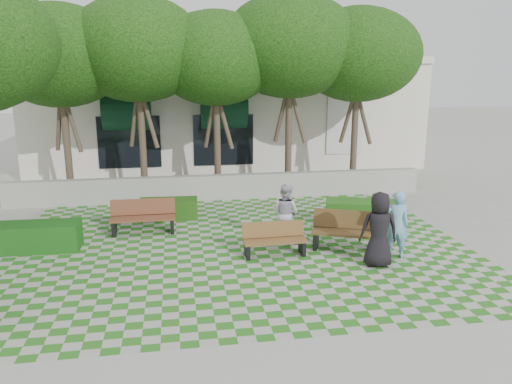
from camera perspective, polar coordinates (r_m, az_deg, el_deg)
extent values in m
plane|color=gray|center=(12.40, -1.16, -8.05)|extent=(90.00, 90.00, 0.00)
plane|color=#2B721E|center=(13.32, -1.78, -6.43)|extent=(12.00, 12.00, 0.00)
cube|color=#9E9B93|center=(8.30, 3.81, -20.11)|extent=(16.00, 2.00, 0.01)
cube|color=#9E9B93|center=(18.15, -3.98, 0.57)|extent=(15.00, 0.36, 0.90)
cube|color=#4F371B|center=(13.24, 10.60, -4.62)|extent=(2.01, 1.28, 0.06)
cube|color=#4F371B|center=(13.42, 10.71, -3.08)|extent=(1.83, 0.86, 0.48)
cube|color=black|center=(13.37, 6.87, -5.40)|extent=(0.30, 0.54, 0.47)
cube|color=black|center=(13.32, 14.25, -5.83)|extent=(0.30, 0.54, 0.47)
cube|color=brown|center=(12.68, 2.19, -5.61)|extent=(1.62, 0.52, 0.05)
cube|color=brown|center=(12.82, 1.97, -4.25)|extent=(1.61, 0.15, 0.40)
cube|color=black|center=(12.62, -1.01, -6.69)|extent=(0.10, 0.45, 0.39)
cube|color=black|center=(12.92, 5.29, -6.25)|extent=(0.10, 0.45, 0.39)
cube|color=brown|center=(14.69, -12.79, -2.95)|extent=(1.84, 0.56, 0.06)
cube|color=brown|center=(14.87, -12.79, -1.63)|extent=(1.84, 0.13, 0.46)
cube|color=black|center=(14.84, -15.90, -3.92)|extent=(0.10, 0.51, 0.45)
cube|color=black|center=(14.73, -9.56, -3.70)|extent=(0.10, 0.51, 0.45)
cube|color=#1F4E14|center=(15.39, 12.14, -2.43)|extent=(2.37, 1.49, 0.77)
cube|color=#1D4512|center=(16.04, -9.96, -1.91)|extent=(1.84, 0.83, 0.63)
cube|color=#144712|center=(14.27, -23.58, -4.72)|extent=(2.10, 0.88, 0.73)
imported|color=#75B2D5|center=(12.92, 15.72, -3.60)|extent=(0.71, 0.54, 1.73)
imported|color=black|center=(12.24, 13.87, -4.20)|extent=(0.98, 0.73, 1.83)
imported|color=silver|center=(13.55, 3.37, -2.45)|extent=(1.01, 1.01, 1.65)
cylinder|color=#47382B|center=(19.58, -20.76, 4.77)|extent=(0.26, 0.26, 3.64)
ellipsoid|color=#1E4C11|center=(19.37, -21.61, 14.29)|extent=(4.80, 4.80, 3.60)
cylinder|color=#47382B|center=(19.21, -12.84, 5.42)|extent=(0.26, 0.26, 3.81)
ellipsoid|color=#1E4C11|center=(19.03, -13.41, 15.60)|extent=(5.00, 5.00, 3.75)
cylinder|color=#47382B|center=(19.26, -4.45, 5.42)|extent=(0.26, 0.26, 3.58)
ellipsoid|color=#1E4C11|center=(19.05, -4.64, 14.98)|extent=(4.60, 4.60, 3.45)
cylinder|color=#47382B|center=(19.67, 3.74, 6.10)|extent=(0.26, 0.26, 3.92)
ellipsoid|color=#1E4C11|center=(19.50, 3.91, 16.34)|extent=(5.20, 5.20, 3.90)
cylinder|color=#47382B|center=(20.47, 11.15, 5.86)|extent=(0.26, 0.26, 3.70)
ellipsoid|color=#1E4C11|center=(20.28, 11.61, 15.13)|extent=(4.80, 4.80, 3.60)
cube|color=silver|center=(25.80, -3.55, 9.19)|extent=(18.00, 8.00, 5.00)
cube|color=white|center=(21.74, -2.52, 14.90)|extent=(18.00, 0.30, 0.30)
cube|color=black|center=(23.00, 10.14, 7.66)|extent=(1.40, 0.10, 2.40)
cylinder|color=#0F3922|center=(21.70, -14.49, 9.20)|extent=(3.00, 1.80, 1.80)
cube|color=black|center=(21.85, -14.27, 5.54)|extent=(2.60, 0.08, 2.20)
cylinder|color=#0F3922|center=(21.73, -3.79, 9.61)|extent=(3.00, 1.80, 1.80)
cube|color=black|center=(21.88, -3.73, 5.95)|extent=(2.60, 0.08, 2.20)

